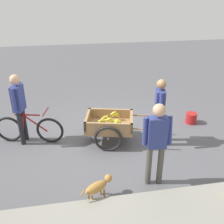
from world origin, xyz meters
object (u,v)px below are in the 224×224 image
(bystander_person, at_px, (157,138))
(fruit_cart, at_px, (110,125))
(plastic_bucket, at_px, (191,118))
(cyclist_person, at_px, (19,103))
(vendor_person, at_px, (160,106))
(dog, at_px, (98,186))
(bicycle, at_px, (29,129))

(bystander_person, bearing_deg, fruit_cart, -70.51)
(plastic_bucket, height_order, bystander_person, bystander_person)
(bystander_person, bearing_deg, plastic_bucket, -129.74)
(cyclist_person, height_order, bystander_person, cyclist_person)
(cyclist_person, distance_m, plastic_bucket, 4.52)
(fruit_cart, height_order, plastic_bucket, fruit_cart)
(vendor_person, bearing_deg, dog, 44.41)
(cyclist_person, relative_size, bystander_person, 1.03)
(cyclist_person, bearing_deg, bicycle, 166.66)
(fruit_cart, bearing_deg, cyclist_person, -9.13)
(bicycle, xyz_separation_m, dog, (-1.38, 2.16, -0.08))
(vendor_person, bearing_deg, fruit_cart, -13.34)
(fruit_cart, bearing_deg, dog, 74.38)
(fruit_cart, height_order, bicycle, bicycle)
(plastic_bucket, bearing_deg, bicycle, 3.21)
(bicycle, distance_m, bystander_person, 3.20)
(bicycle, height_order, bystander_person, bystander_person)
(vendor_person, relative_size, cyclist_person, 0.94)
(fruit_cart, relative_size, plastic_bucket, 5.94)
(bicycle, bearing_deg, fruit_cart, 171.20)
(vendor_person, height_order, bystander_person, bystander_person)
(fruit_cart, distance_m, bystander_person, 1.82)
(vendor_person, relative_size, plastic_bucket, 5.36)
(bicycle, xyz_separation_m, plastic_bucket, (-4.28, -0.24, -0.21))
(bicycle, xyz_separation_m, cyclist_person, (0.15, -0.04, 0.68))
(vendor_person, bearing_deg, bicycle, -10.49)
(fruit_cart, height_order, vendor_person, vendor_person)
(bystander_person, bearing_deg, cyclist_person, -36.71)
(fruit_cart, xyz_separation_m, bicycle, (1.90, -0.29, -0.08))
(vendor_person, distance_m, dog, 2.38)
(vendor_person, xyz_separation_m, bystander_person, (0.53, 1.37, 0.04))
(vendor_person, distance_m, bicycle, 3.12)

